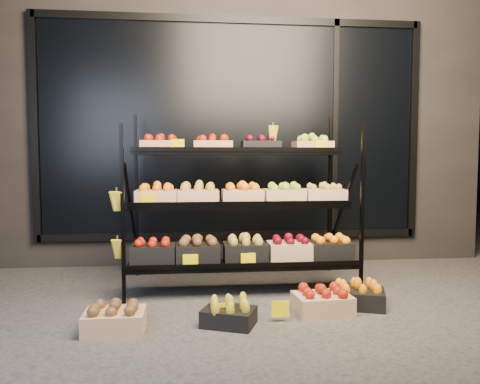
{
  "coord_description": "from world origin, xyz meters",
  "views": [
    {
      "loc": [
        -0.45,
        -3.75,
        1.21
      ],
      "look_at": [
        -0.01,
        0.55,
        0.9
      ],
      "focal_mm": 35.0,
      "sensor_mm": 36.0,
      "label": 1
    }
  ],
  "objects": [
    {
      "name": "ground",
      "position": [
        0.0,
        0.0,
        0.0
      ],
      "size": [
        24.0,
        24.0,
        0.0
      ],
      "primitive_type": "plane",
      "color": "#514F4C",
      "rests_on": "ground"
    },
    {
      "name": "display_rack",
      "position": [
        -0.0,
        0.6,
        0.79
      ],
      "size": [
        2.18,
        1.02,
        1.66
      ],
      "color": "black",
      "rests_on": "ground"
    },
    {
      "name": "floor_crate_right",
      "position": [
        0.89,
        -0.11,
        0.1
      ],
      "size": [
        0.5,
        0.43,
        0.21
      ],
      "rotation": [
        0.0,
        0.0,
        -0.33
      ],
      "color": "black",
      "rests_on": "ground"
    },
    {
      "name": "tag_floor_b",
      "position": [
        0.19,
        -0.4,
        0.06
      ],
      "size": [
        0.13,
        0.01,
        0.12
      ],
      "primitive_type": "cube",
      "color": "#FFD800",
      "rests_on": "ground"
    },
    {
      "name": "building",
      "position": [
        0.0,
        2.59,
        1.75
      ],
      "size": [
        6.0,
        2.08,
        3.5
      ],
      "color": "#2D2826",
      "rests_on": "ground"
    },
    {
      "name": "floor_crate_left",
      "position": [
        -1.0,
        -0.46,
        0.1
      ],
      "size": [
        0.42,
        0.31,
        0.21
      ],
      "rotation": [
        0.0,
        0.0,
        0.02
      ],
      "color": "#DCAE7F",
      "rests_on": "ground"
    },
    {
      "name": "floor_crate_midleft",
      "position": [
        -0.19,
        -0.43,
        0.09
      ],
      "size": [
        0.44,
        0.39,
        0.19
      ],
      "rotation": [
        0.0,
        0.0,
        -0.38
      ],
      "color": "black",
      "rests_on": "ground"
    },
    {
      "name": "floor_crate_midright",
      "position": [
        0.56,
        -0.23,
        0.1
      ],
      "size": [
        0.46,
        0.35,
        0.21
      ],
      "rotation": [
        0.0,
        0.0,
        0.09
      ],
      "color": "#DCAE7F",
      "rests_on": "ground"
    },
    {
      "name": "tag_floor_a",
      "position": [
        -0.23,
        -0.4,
        0.06
      ],
      "size": [
        0.13,
        0.01,
        0.12
      ],
      "primitive_type": "cube",
      "color": "#FFD800",
      "rests_on": "ground"
    }
  ]
}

